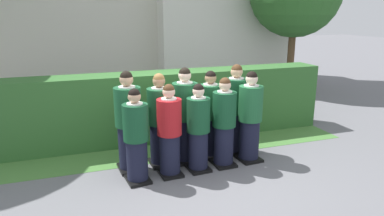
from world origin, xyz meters
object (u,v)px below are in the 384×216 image
(student_front_row_4, at_px, (250,119))
(student_rear_row_3, at_px, (210,116))
(student_front_row_0, at_px, (136,139))
(student_in_red_blazer, at_px, (170,133))
(student_rear_row_4, at_px, (235,111))
(student_front_row_3, at_px, (224,124))
(student_front_row_2, at_px, (198,130))
(student_rear_row_1, at_px, (160,122))
(student_rear_row_0, at_px, (129,124))
(student_rear_row_2, at_px, (185,118))

(student_front_row_4, distance_m, student_rear_row_3, 0.74)
(student_front_row_0, height_order, student_in_red_blazer, student_in_red_blazer)
(student_rear_row_4, bearing_deg, student_front_row_3, -132.75)
(student_front_row_2, height_order, student_rear_row_1, student_rear_row_1)
(student_rear_row_3, bearing_deg, student_front_row_0, -158.00)
(student_rear_row_3, bearing_deg, student_front_row_3, -81.30)
(student_front_row_4, bearing_deg, student_in_red_blazer, -175.43)
(student_front_row_4, distance_m, student_rear_row_0, 2.16)
(student_front_row_4, relative_size, student_rear_row_4, 0.96)
(student_rear_row_3, distance_m, student_rear_row_4, 0.53)
(student_front_row_3, bearing_deg, student_in_red_blazer, -176.06)
(student_front_row_0, distance_m, student_rear_row_3, 1.62)
(student_rear_row_3, bearing_deg, student_in_red_blazer, -149.92)
(student_front_row_0, bearing_deg, student_rear_row_4, 17.21)
(student_front_row_2, distance_m, student_rear_row_0, 1.19)
(student_rear_row_2, bearing_deg, student_in_red_blazer, -131.74)
(student_in_red_blazer, height_order, student_rear_row_1, student_rear_row_1)
(student_front_row_0, bearing_deg, student_front_row_2, 4.73)
(student_front_row_4, bearing_deg, student_front_row_2, -174.59)
(student_front_row_4, xyz_separation_m, student_rear_row_2, (-1.12, 0.35, 0.04))
(student_front_row_3, distance_m, student_rear_row_3, 0.48)
(student_rear_row_2, distance_m, student_rear_row_4, 1.05)
(student_rear_row_2, xyz_separation_m, student_rear_row_4, (1.05, 0.09, -0.00))
(student_front_row_2, bearing_deg, student_in_red_blazer, -177.12)
(student_rear_row_3, bearing_deg, student_front_row_2, -129.32)
(student_front_row_3, bearing_deg, student_front_row_0, -175.17)
(student_front_row_3, bearing_deg, student_rear_row_3, 98.70)
(student_front_row_0, xyz_separation_m, student_front_row_4, (2.11, 0.19, 0.06))
(student_rear_row_0, bearing_deg, student_front_row_4, -8.04)
(student_front_row_2, distance_m, student_front_row_3, 0.50)
(student_front_row_0, xyz_separation_m, student_rear_row_0, (-0.04, 0.49, 0.10))
(student_front_row_3, height_order, student_rear_row_4, student_rear_row_4)
(student_in_red_blazer, distance_m, student_front_row_3, 1.01)
(student_front_row_0, distance_m, student_front_row_2, 1.08)
(student_front_row_4, bearing_deg, student_rear_row_0, 171.96)
(student_front_row_0, bearing_deg, student_rear_row_2, 28.57)
(student_front_row_0, bearing_deg, student_rear_row_1, 45.44)
(student_front_row_2, bearing_deg, student_front_row_0, -175.27)
(student_rear_row_1, bearing_deg, student_rear_row_4, 3.87)
(student_front_row_4, distance_m, student_rear_row_1, 1.62)
(student_in_red_blazer, height_order, student_rear_row_4, student_rear_row_4)
(student_front_row_0, relative_size, student_rear_row_0, 0.89)
(student_in_red_blazer, distance_m, student_front_row_4, 1.55)
(student_front_row_0, xyz_separation_m, student_rear_row_3, (1.50, 0.61, 0.05))
(student_front_row_0, relative_size, student_front_row_4, 0.93)
(student_front_row_0, distance_m, student_front_row_4, 2.12)
(student_rear_row_2, bearing_deg, student_rear_row_4, 5.08)
(student_rear_row_2, height_order, student_rear_row_3, student_rear_row_2)
(student_front_row_0, relative_size, student_front_row_2, 1.01)
(student_rear_row_0, relative_size, student_rear_row_3, 1.06)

